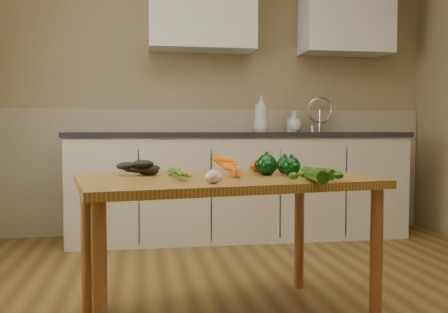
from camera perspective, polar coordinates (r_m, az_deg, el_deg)
name	(u,v)px	position (r m, az deg, el deg)	size (l,w,h in m)	color
room	(283,54)	(2.25, 6.73, 11.50)	(4.04, 5.04, 2.64)	brown
counter_run	(240,184)	(4.26, 1.87, -3.16)	(2.84, 0.64, 1.14)	beige
upper_cabinets	(271,12)	(4.55, 5.44, 16.16)	(2.15, 0.35, 0.70)	silver
table	(222,193)	(2.34, -0.21, -4.18)	(1.43, 1.05, 0.70)	#A4762F
soap_bottle_a	(261,113)	(4.33, 4.31, 4.98)	(0.13, 0.13, 0.33)	silver
soap_bottle_b	(293,121)	(4.52, 7.95, 4.00)	(0.09, 0.09, 0.19)	silver
soap_bottle_c	(295,122)	(4.52, 8.12, 3.88)	(0.13, 0.13, 0.17)	silver
carrot_bunch	(212,170)	(2.31, -1.33, -1.54)	(0.24, 0.19, 0.07)	#E75F05
leafy_greens	(139,165)	(2.43, -9.66, -1.02)	(0.19, 0.17, 0.09)	black
garlic_bulb	(214,177)	(2.02, -1.21, -2.33)	(0.07, 0.07, 0.06)	silver
pepper_a	(267,165)	(2.41, 4.90, -0.96)	(0.10, 0.10, 0.10)	black
pepper_b	(285,165)	(2.52, 6.97, -0.97)	(0.08, 0.08, 0.08)	black
pepper_c	(291,166)	(2.40, 7.71, -1.14)	(0.09, 0.09, 0.09)	black
tomato_a	(260,167)	(2.54, 4.13, -1.22)	(0.06, 0.06, 0.06)	#7F0802
tomato_b	(256,166)	(2.61, 3.65, -1.06)	(0.07, 0.07, 0.06)	#BC3904
tomato_c	(284,166)	(2.59, 6.91, -1.14)	(0.06, 0.06, 0.06)	#BC3904
zucchini_a	(318,173)	(2.26, 10.65, -1.90)	(0.05, 0.05, 0.18)	#144106
zucchini_b	(316,176)	(2.10, 10.47, -2.16)	(0.06, 0.06, 0.19)	#144106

